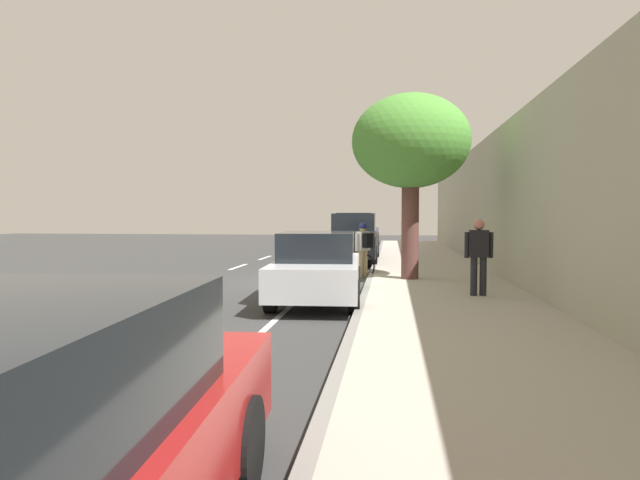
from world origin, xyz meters
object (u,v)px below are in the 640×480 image
parked_pickup_black_mid (353,240)px  parked_sedan_white_farthest (363,233)px  cyclist_with_backpack (364,244)px  pedestrian_on_phone (479,252)px  street_tree_mid_block (411,143)px  parked_sedan_silver_second (318,267)px  parked_suv_dark_blue_far (357,232)px  bicycle_at_curb (357,264)px

parked_pickup_black_mid → parked_sedan_white_farthest: (-0.24, 12.18, -0.15)m
cyclist_with_backpack → pedestrian_on_phone: bearing=-57.9°
parked_sedan_white_farthest → street_tree_mid_block: size_ratio=0.88×
parked_sedan_silver_second → parked_suv_dark_blue_far: parked_suv_dark_blue_far is taller
parked_sedan_silver_second → pedestrian_on_phone: bearing=8.2°
cyclist_with_backpack → pedestrian_on_phone: pedestrian_on_phone is taller
pedestrian_on_phone → parked_sedan_white_farthest: bearing=99.7°
parked_sedan_white_farthest → street_tree_mid_block: (2.27, -18.42, 3.10)m
street_tree_mid_block → pedestrian_on_phone: size_ratio=3.03×
parked_sedan_silver_second → pedestrian_on_phone: (3.47, 0.50, 0.32)m
parked_suv_dark_blue_far → parked_sedan_white_farthest: size_ratio=1.07×
parked_sedan_white_farthest → parked_suv_dark_blue_far: bearing=-89.6°
parked_pickup_black_mid → parked_sedan_white_farthest: 12.18m
street_tree_mid_block → pedestrian_on_phone: 4.29m
parked_suv_dark_blue_far → pedestrian_on_phone: (3.61, -14.99, 0.05)m
parked_pickup_black_mid → parked_suv_dark_blue_far: 5.79m
parked_pickup_black_mid → street_tree_mid_block: (2.03, -6.24, 2.95)m
cyclist_with_backpack → street_tree_mid_block: bearing=-45.7°
bicycle_at_curb → street_tree_mid_block: 4.24m
street_tree_mid_block → pedestrian_on_phone: (1.38, -2.97, -2.78)m
parked_sedan_white_farthest → bicycle_at_curb: bearing=-87.6°
parked_pickup_black_mid → parked_suv_dark_blue_far: size_ratio=1.11×
parked_sedan_silver_second → parked_pickup_black_mid: size_ratio=0.85×
parked_pickup_black_mid → cyclist_with_backpack: parked_pickup_black_mid is taller
street_tree_mid_block → parked_sedan_silver_second: bearing=-121.1°
cyclist_with_backpack → pedestrian_on_phone: (2.73, -4.35, 0.06)m
cyclist_with_backpack → street_tree_mid_block: street_tree_mid_block is taller
cyclist_with_backpack → parked_sedan_silver_second: bearing=-98.7°
parked_suv_dark_blue_far → street_tree_mid_block: bearing=-79.5°
cyclist_with_backpack → street_tree_mid_block: (1.35, -1.38, 2.84)m
parked_sedan_silver_second → bicycle_at_curb: bearing=84.4°
parked_sedan_silver_second → parked_sedan_white_farthest: size_ratio=1.01×
pedestrian_on_phone → cyclist_with_backpack: bearing=122.1°
parked_pickup_black_mid → parked_suv_dark_blue_far: bearing=92.0°
parked_pickup_black_mid → bicycle_at_curb: 4.45m
parked_sedan_white_farthest → parked_pickup_black_mid: bearing=-88.9°
cyclist_with_backpack → parked_suv_dark_blue_far: bearing=94.8°
parked_sedan_silver_second → parked_pickup_black_mid: bearing=89.6°
parked_pickup_black_mid → street_tree_mid_block: 7.19m
street_tree_mid_block → parked_sedan_white_farthest: bearing=97.0°
parked_pickup_black_mid → pedestrian_on_phone: parked_pickup_black_mid is taller
parked_suv_dark_blue_far → bicycle_at_curb: (0.67, -10.18, -0.66)m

